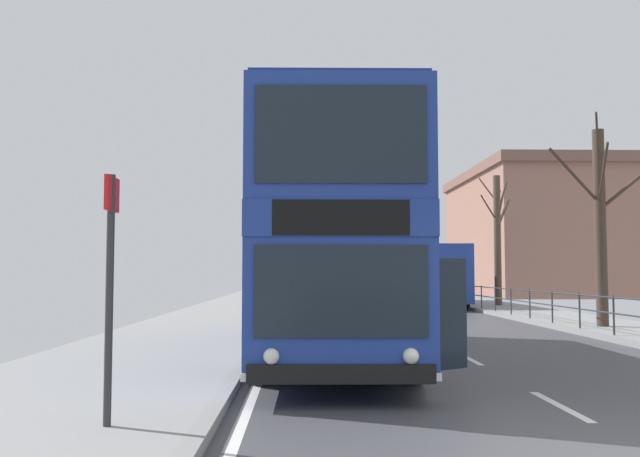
% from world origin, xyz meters
% --- Properties ---
extents(double_decker_bus_main, '(3.17, 10.96, 4.33)m').
position_xyz_m(double_decker_bus_main, '(-2.73, 7.72, 2.27)').
color(double_decker_bus_main, navy).
rests_on(double_decker_bus_main, ground).
extents(background_bus_far_lane, '(2.82, 10.10, 2.95)m').
position_xyz_m(background_bus_far_lane, '(3.05, 28.30, 1.62)').
color(background_bus_far_lane, navy).
rests_on(background_bus_far_lane, ground).
extents(pedestrian_railing_far_kerb, '(0.05, 33.70, 0.98)m').
position_xyz_m(pedestrian_railing_far_kerb, '(4.45, 14.97, 0.81)').
color(pedestrian_railing_far_kerb, '#2D3338').
rests_on(pedestrian_railing_far_kerb, ground).
extents(bus_stop_sign_near, '(0.08, 0.44, 2.57)m').
position_xyz_m(bus_stop_sign_near, '(-5.26, 0.95, 1.73)').
color(bus_stop_sign_near, '#2D2D33').
rests_on(bus_stop_sign_near, ground).
extents(bare_tree_far_00, '(1.81, 3.14, 6.19)m').
position_xyz_m(bare_tree_far_00, '(6.05, 26.36, 3.42)').
color(bare_tree_far_00, '#4C3D2D').
rests_on(bare_tree_far_00, ground).
extents(bare_tree_far_02, '(3.36, 1.58, 6.04)m').
position_xyz_m(bare_tree_far_02, '(5.40, 13.53, 3.14)').
color(bare_tree_far_02, '#423328').
rests_on(bare_tree_far_02, ground).
extents(background_building_00, '(11.91, 18.03, 9.41)m').
position_xyz_m(background_building_00, '(15.14, 45.25, 4.73)').
color(background_building_00, '#936656').
rests_on(background_building_00, ground).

